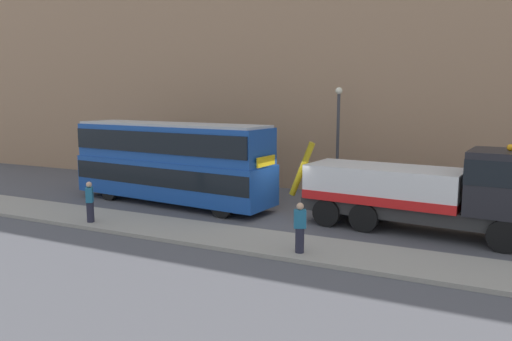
% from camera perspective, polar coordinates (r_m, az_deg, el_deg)
% --- Properties ---
extents(ground_plane, '(120.00, 120.00, 0.00)m').
position_cam_1_polar(ground_plane, '(21.84, 3.90, -5.48)').
color(ground_plane, '#4C4C51').
extents(near_kerb, '(60.00, 2.80, 0.15)m').
position_cam_1_polar(near_kerb, '(18.13, -1.15, -8.17)').
color(near_kerb, gray).
rests_on(near_kerb, ground_plane).
extents(building_facade, '(60.00, 1.50, 16.00)m').
position_cam_1_polar(building_facade, '(27.93, 9.64, 14.16)').
color(building_facade, '#9E7A5B').
rests_on(building_facade, ground_plane).
extents(recovery_tow_truck, '(10.23, 3.50, 3.67)m').
position_cam_1_polar(recovery_tow_truck, '(20.04, 19.66, -2.11)').
color(recovery_tow_truck, '#2D2D2D').
rests_on(recovery_tow_truck, ground_plane).
extents(double_decker_bus, '(11.19, 3.61, 4.06)m').
position_cam_1_polar(double_decker_bus, '(24.51, -10.01, 1.26)').
color(double_decker_bus, '#19479E').
rests_on(double_decker_bus, ground_plane).
extents(pedestrian_onlooker, '(0.44, 0.48, 1.71)m').
position_cam_1_polar(pedestrian_onlooker, '(21.31, -18.99, -3.58)').
color(pedestrian_onlooker, '#232333').
rests_on(pedestrian_onlooker, near_kerb).
extents(pedestrian_bystander, '(0.47, 0.41, 1.71)m').
position_cam_1_polar(pedestrian_bystander, '(16.32, 5.19, -6.80)').
color(pedestrian_bystander, '#232333').
rests_on(pedestrian_bystander, near_kerb).
extents(street_lamp, '(0.36, 0.36, 5.83)m').
position_cam_1_polar(street_lamp, '(25.54, 9.63, 4.36)').
color(street_lamp, '#38383D').
rests_on(street_lamp, ground_plane).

